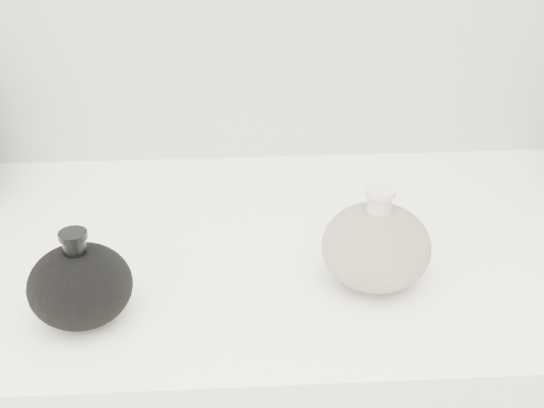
{
  "coord_description": "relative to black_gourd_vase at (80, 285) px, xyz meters",
  "views": [
    {
      "loc": [
        -0.07,
        0.17,
        1.39
      ],
      "look_at": [
        -0.02,
        0.92,
        0.97
      ],
      "focal_mm": 50.0,
      "sensor_mm": 36.0,
      "label": 1
    }
  ],
  "objects": [
    {
      "name": "black_gourd_vase",
      "position": [
        0.0,
        0.0,
        0.0
      ],
      "size": [
        0.13,
        0.13,
        0.11
      ],
      "color": "black",
      "rests_on": "display_counter"
    },
    {
      "name": "cream_gourd_vase",
      "position": [
        0.31,
        0.05,
        0.01
      ],
      "size": [
        0.14,
        0.14,
        0.12
      ],
      "color": "#C4B69C",
      "rests_on": "display_counter"
    }
  ]
}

